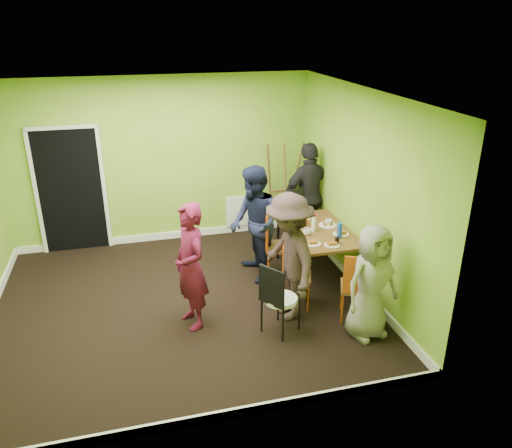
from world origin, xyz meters
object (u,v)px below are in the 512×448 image
at_px(chair_left_far, 273,241).
at_px(person_front_end, 371,282).
at_px(orange_bottle, 307,221).
at_px(blue_bottle, 340,230).
at_px(person_left_near, 289,257).
at_px(chair_bentwood, 277,296).
at_px(easel, 283,189).
at_px(person_back_end, 309,196).
at_px(dining_table, 318,233).
at_px(chair_left_near, 291,270).
at_px(chair_back_end, 303,207).
at_px(person_left_far, 254,224).
at_px(thermos, 314,224).
at_px(person_standing, 191,267).
at_px(chair_front_end, 357,284).

xyz_separation_m(chair_left_far, person_front_end, (0.69, -1.74, 0.15)).
bearing_deg(orange_bottle, blue_bottle, -65.91).
bearing_deg(person_left_near, chair_bentwood, -41.25).
distance_m(easel, person_back_end, 0.69).
relative_size(dining_table, chair_bentwood, 1.59).
relative_size(chair_left_far, chair_left_near, 1.13).
height_order(chair_left_far, chair_back_end, chair_back_end).
xyz_separation_m(orange_bottle, person_left_near, (-0.67, -1.19, 0.05)).
distance_m(person_left_far, person_back_end, 1.44).
height_order(chair_left_far, person_front_end, person_front_end).
height_order(person_left_far, person_back_end, person_back_end).
xyz_separation_m(thermos, blue_bottle, (0.27, -0.31, -0.01)).
distance_m(chair_back_end, orange_bottle, 0.66).
xyz_separation_m(easel, blue_bottle, (0.19, -2.03, 0.03)).
bearing_deg(orange_bottle, chair_left_far, -168.98).
bearing_deg(chair_left_near, person_front_end, 58.42).
xyz_separation_m(chair_back_end, person_front_end, (-0.02, -2.48, -0.05)).
height_order(chair_back_end, easel, easel).
bearing_deg(easel, person_standing, -128.27).
xyz_separation_m(chair_back_end, person_left_far, (-1.00, -0.71, 0.09)).
distance_m(chair_left_far, person_back_end, 1.29).
xyz_separation_m(chair_back_end, chair_bentwood, (-1.09, -2.18, -0.25)).
bearing_deg(person_standing, blue_bottle, 86.49).
xyz_separation_m(chair_left_far, person_left_far, (-0.28, 0.03, 0.28)).
height_order(chair_left_far, easel, easel).
xyz_separation_m(chair_front_end, person_front_end, (0.02, -0.30, 0.18)).
bearing_deg(person_front_end, chair_left_near, 113.57).
relative_size(thermos, person_front_end, 0.16).
bearing_deg(person_standing, chair_bentwood, 48.30).
bearing_deg(chair_bentwood, blue_bottle, 93.35).
xyz_separation_m(chair_left_far, person_back_end, (0.88, 0.89, 0.32)).
relative_size(person_left_near, person_back_end, 0.94).
distance_m(chair_back_end, blue_bottle, 1.25).
xyz_separation_m(chair_left_far, chair_bentwood, (-0.38, -1.44, -0.05)).
bearing_deg(blue_bottle, chair_back_end, 94.74).
height_order(chair_left_near, person_left_near, person_left_near).
relative_size(dining_table, person_back_end, 0.84).
distance_m(chair_left_near, chair_back_end, 1.75).
height_order(blue_bottle, orange_bottle, blue_bottle).
height_order(easel, person_front_end, easel).
bearing_deg(thermos, person_front_end, -84.60).
distance_m(thermos, blue_bottle, 0.41).
bearing_deg(chair_front_end, person_left_near, 178.79).
height_order(chair_left_near, person_left_far, person_left_far).
bearing_deg(easel, chair_back_end, -83.45).
bearing_deg(blue_bottle, easel, 95.44).
bearing_deg(orange_bottle, dining_table, -72.62).
relative_size(dining_table, person_standing, 0.92).
xyz_separation_m(chair_bentwood, person_back_end, (1.25, 2.33, 0.37)).
height_order(dining_table, chair_back_end, chair_back_end).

